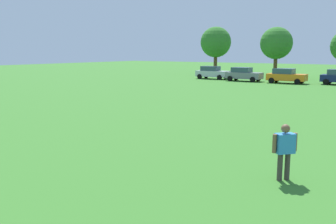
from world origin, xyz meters
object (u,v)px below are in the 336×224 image
(adult_bystander, at_px, (285,147))
(parked_car_silver_0, at_px, (212,72))
(parked_car_orange_2, at_px, (286,76))
(tree_far_left, at_px, (216,42))
(tree_left, at_px, (276,43))
(parked_car_gray_1, at_px, (244,74))

(adult_bystander, distance_m, parked_car_silver_0, 39.09)
(parked_car_orange_2, distance_m, tree_far_left, 17.75)
(parked_car_orange_2, distance_m, tree_left, 11.26)
(adult_bystander, height_order, tree_far_left, tree_far_left)
(parked_car_silver_0, xyz_separation_m, tree_left, (5.65, 8.41, 3.87))
(tree_left, bearing_deg, adult_bystander, -71.23)
(tree_far_left, height_order, tree_left, tree_far_left)
(parked_car_orange_2, bearing_deg, adult_bystander, -73.18)
(tree_far_left, bearing_deg, tree_left, -1.90)
(adult_bystander, bearing_deg, parked_car_orange_2, -122.92)
(parked_car_orange_2, bearing_deg, tree_left, 115.02)
(parked_car_silver_0, xyz_separation_m, parked_car_gray_1, (4.90, -1.09, 0.00))
(parked_car_orange_2, height_order, tree_far_left, tree_far_left)
(parked_car_gray_1, bearing_deg, parked_car_orange_2, -0.78)
(parked_car_silver_0, relative_size, parked_car_gray_1, 1.00)
(tree_far_left, bearing_deg, adult_bystander, -60.51)
(parked_car_gray_1, xyz_separation_m, parked_car_orange_2, (5.22, -0.07, 0.00))
(adult_bystander, xyz_separation_m, parked_car_gray_1, (-15.03, 32.53, -0.12))
(parked_car_gray_1, height_order, parked_car_orange_2, same)
(parked_car_orange_2, xyz_separation_m, tree_far_left, (-14.14, 9.90, 4.14))
(parked_car_gray_1, height_order, tree_far_left, tree_far_left)
(adult_bystander, relative_size, tree_far_left, 0.22)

